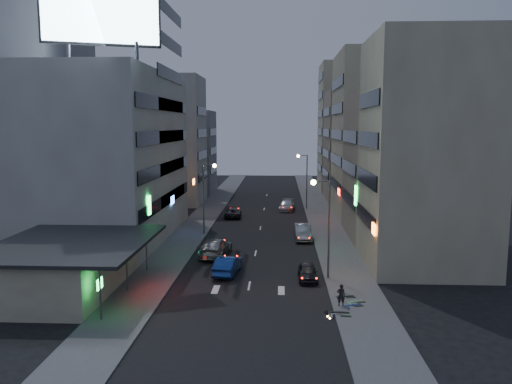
# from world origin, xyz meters

# --- Properties ---
(ground) EXTENTS (180.00, 180.00, 0.00)m
(ground) POSITION_xyz_m (0.00, 0.00, 0.00)
(ground) COLOR black
(ground) RESTS_ON ground
(sidewalk_left) EXTENTS (4.00, 120.00, 0.12)m
(sidewalk_left) POSITION_xyz_m (-8.00, 30.00, 0.06)
(sidewalk_left) COLOR #4C4C4F
(sidewalk_left) RESTS_ON ground
(sidewalk_right) EXTENTS (4.00, 120.00, 0.12)m
(sidewalk_right) POSITION_xyz_m (8.00, 30.00, 0.06)
(sidewalk_right) COLOR #4C4C4F
(sidewalk_right) RESTS_ON ground
(food_court) EXTENTS (11.00, 13.00, 3.88)m
(food_court) POSITION_xyz_m (-13.90, 2.00, 1.98)
(food_court) COLOR #B8B290
(food_court) RESTS_ON ground
(white_building) EXTENTS (14.00, 24.00, 18.00)m
(white_building) POSITION_xyz_m (-17.00, 20.00, 9.00)
(white_building) COLOR #B0B1AC
(white_building) RESTS_ON ground
(grey_tower) EXTENTS (10.00, 14.00, 34.00)m
(grey_tower) POSITION_xyz_m (-26.00, 23.00, 17.00)
(grey_tower) COLOR gray
(grey_tower) RESTS_ON ground
(shophouse_near) EXTENTS (10.00, 11.00, 20.00)m
(shophouse_near) POSITION_xyz_m (15.00, 10.50, 10.00)
(shophouse_near) COLOR #B8B290
(shophouse_near) RESTS_ON ground
(shophouse_mid) EXTENTS (11.00, 12.00, 16.00)m
(shophouse_mid) POSITION_xyz_m (15.50, 22.00, 8.00)
(shophouse_mid) COLOR gray
(shophouse_mid) RESTS_ON ground
(shophouse_far) EXTENTS (10.00, 14.00, 22.00)m
(shophouse_far) POSITION_xyz_m (15.00, 35.00, 11.00)
(shophouse_far) COLOR #B8B290
(shophouse_far) RESTS_ON ground
(far_left_a) EXTENTS (11.00, 10.00, 20.00)m
(far_left_a) POSITION_xyz_m (-15.50, 45.00, 10.00)
(far_left_a) COLOR #B0B1AC
(far_left_a) RESTS_ON ground
(far_left_b) EXTENTS (12.00, 10.00, 15.00)m
(far_left_b) POSITION_xyz_m (-16.00, 58.00, 7.50)
(far_left_b) COLOR gray
(far_left_b) RESTS_ON ground
(far_right_a) EXTENTS (11.00, 12.00, 18.00)m
(far_right_a) POSITION_xyz_m (15.50, 50.00, 9.00)
(far_right_a) COLOR gray
(far_right_a) RESTS_ON ground
(far_right_b) EXTENTS (12.00, 12.00, 24.00)m
(far_right_b) POSITION_xyz_m (16.00, 64.00, 12.00)
(far_right_b) COLOR #B8B290
(far_right_b) RESTS_ON ground
(billboard) EXTENTS (9.52, 3.75, 6.20)m
(billboard) POSITION_xyz_m (-12.99, 9.97, 21.66)
(billboard) COLOR #595B60
(billboard) RESTS_ON white_building
(street_lamp_right_near) EXTENTS (1.60, 0.44, 8.02)m
(street_lamp_right_near) POSITION_xyz_m (5.90, 6.00, 5.36)
(street_lamp_right_near) COLOR #595B60
(street_lamp_right_near) RESTS_ON sidewalk_right
(street_lamp_left) EXTENTS (1.60, 0.44, 8.02)m
(street_lamp_left) POSITION_xyz_m (-5.90, 22.00, 5.36)
(street_lamp_left) COLOR #595B60
(street_lamp_left) RESTS_ON sidewalk_left
(street_lamp_right_far) EXTENTS (1.60, 0.44, 8.02)m
(street_lamp_right_far) POSITION_xyz_m (5.90, 40.00, 5.36)
(street_lamp_right_far) COLOR #595B60
(street_lamp_right_far) RESTS_ON sidewalk_right
(parked_car_right_near) EXTENTS (1.54, 3.79, 1.29)m
(parked_car_right_near) POSITION_xyz_m (4.63, 5.75, 0.65)
(parked_car_right_near) COLOR #242529
(parked_car_right_near) RESTS_ON ground
(parked_car_right_mid) EXTENTS (1.94, 5.08, 1.65)m
(parked_car_right_mid) POSITION_xyz_m (4.87, 20.19, 0.83)
(parked_car_right_mid) COLOR #A5A9AD
(parked_car_right_mid) RESTS_ON ground
(parked_car_left) EXTENTS (2.34, 4.74, 1.29)m
(parked_car_left) POSITION_xyz_m (-4.02, 33.04, 0.65)
(parked_car_left) COLOR #2A2A2F
(parked_car_left) RESTS_ON ground
(parked_car_right_far) EXTENTS (2.51, 5.23, 1.47)m
(parked_car_right_far) POSITION_xyz_m (3.38, 39.04, 0.73)
(parked_car_right_far) COLOR #A2A4AA
(parked_car_right_far) RESTS_ON ground
(road_car_blue) EXTENTS (2.23, 4.86, 1.54)m
(road_car_blue) POSITION_xyz_m (-1.99, 7.03, 0.77)
(road_car_blue) COLOR navy
(road_car_blue) RESTS_ON ground
(road_car_silver) EXTENTS (2.94, 6.00, 1.68)m
(road_car_silver) POSITION_xyz_m (-3.80, 12.86, 0.84)
(road_car_silver) COLOR gray
(road_car_silver) RESTS_ON ground
(person) EXTENTS (0.56, 0.37, 1.53)m
(person) POSITION_xyz_m (6.57, -0.36, 0.89)
(person) COLOR black
(person) RESTS_ON sidewalk_right
(scooter_black_a) EXTENTS (0.87, 2.10, 1.25)m
(scooter_black_a) POSITION_xyz_m (7.01, -1.51, 0.75)
(scooter_black_a) COLOR black
(scooter_black_a) RESTS_ON sidewalk_right
(scooter_silver_a) EXTENTS (0.81, 1.98, 1.18)m
(scooter_silver_a) POSITION_xyz_m (7.04, -1.87, 0.71)
(scooter_silver_a) COLOR #9D9FA5
(scooter_silver_a) RESTS_ON sidewalk_right
(scooter_blue) EXTENTS (1.20, 1.98, 1.15)m
(scooter_blue) POSITION_xyz_m (7.98, 0.14, 0.69)
(scooter_blue) COLOR navy
(scooter_blue) RESTS_ON sidewalk_right
(scooter_black_b) EXTENTS (1.06, 2.06, 1.20)m
(scooter_black_b) POSITION_xyz_m (7.73, 1.81, 0.72)
(scooter_black_b) COLOR black
(scooter_black_b) RESTS_ON sidewalk_right
(scooter_silver_b) EXTENTS (1.35, 1.95, 1.14)m
(scooter_silver_b) POSITION_xyz_m (8.20, 0.87, 0.69)
(scooter_silver_b) COLOR gray
(scooter_silver_b) RESTS_ON sidewalk_right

